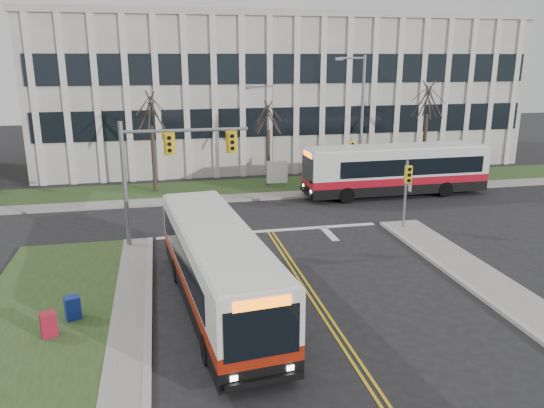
{
  "coord_description": "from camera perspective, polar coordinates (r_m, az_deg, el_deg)",
  "views": [
    {
      "loc": [
        -5.56,
        -18.42,
        9.11
      ],
      "look_at": [
        -0.23,
        6.47,
        2.0
      ],
      "focal_mm": 35.0,
      "sensor_mm": 36.0,
      "label": 1
    }
  ],
  "objects": [
    {
      "name": "ground",
      "position": [
        21.28,
        4.33,
        -9.78
      ],
      "size": [
        120.0,
        120.0,
        0.0
      ],
      "primitive_type": "plane",
      "color": "black",
      "rests_on": "ground"
    },
    {
      "name": "grass_verge",
      "position": [
        16.78,
        -26.77,
        -18.9
      ],
      "size": [
        5.0,
        26.0,
        0.12
      ],
      "primitive_type": "cube",
      "color": "#2D461E",
      "rests_on": "ground"
    },
    {
      "name": "sidewalk_west",
      "position": [
        16.24,
        -15.92,
        -18.88
      ],
      "size": [
        1.2,
        26.0,
        0.14
      ],
      "primitive_type": "cube",
      "color": "#9E9B93",
      "rests_on": "ground"
    },
    {
      "name": "sidewalk_cross",
      "position": [
        36.38,
        5.19,
        1.15
      ],
      "size": [
        44.0,
        1.6,
        0.14
      ],
      "primitive_type": "cube",
      "color": "#9E9B93",
      "rests_on": "ground"
    },
    {
      "name": "building_lawn",
      "position": [
        38.98,
        3.98,
        2.14
      ],
      "size": [
        44.0,
        5.0,
        0.12
      ],
      "primitive_type": "cube",
      "color": "#2D461E",
      "rests_on": "ground"
    },
    {
      "name": "office_building",
      "position": [
        49.65,
        0.23,
        12.01
      ],
      "size": [
        40.0,
        16.0,
        12.0
      ],
      "primitive_type": "cube",
      "color": "beige",
      "rests_on": "ground"
    },
    {
      "name": "mast_arm_signal",
      "position": [
        26.03,
        -12.03,
        4.53
      ],
      "size": [
        6.11,
        0.38,
        6.2
      ],
      "color": "slate",
      "rests_on": "ground"
    },
    {
      "name": "signal_pole_near",
      "position": [
        29.11,
        14.29,
        2.0
      ],
      "size": [
        0.34,
        0.39,
        3.8
      ],
      "color": "slate",
      "rests_on": "ground"
    },
    {
      "name": "signal_pole_far",
      "position": [
        36.74,
        8.48,
        5.08
      ],
      "size": [
        0.34,
        0.39,
        3.8
      ],
      "color": "slate",
      "rests_on": "ground"
    },
    {
      "name": "streetlight",
      "position": [
        37.39,
        9.43,
        9.39
      ],
      "size": [
        2.15,
        0.25,
        9.2
      ],
      "color": "slate",
      "rests_on": "ground"
    },
    {
      "name": "directory_sign",
      "position": [
        37.66,
        0.55,
        3.43
      ],
      "size": [
        1.5,
        0.12,
        2.0
      ],
      "color": "slate",
      "rests_on": "ground"
    },
    {
      "name": "tree_left",
      "position": [
        36.6,
        -12.89,
        9.58
      ],
      "size": [
        1.8,
        1.8,
        7.7
      ],
      "color": "#42352B",
      "rests_on": "ground"
    },
    {
      "name": "tree_mid",
      "position": [
        37.63,
        -0.42,
        9.16
      ],
      "size": [
        1.8,
        1.8,
        6.82
      ],
      "color": "#42352B",
      "rests_on": "ground"
    },
    {
      "name": "tree_right",
      "position": [
        41.46,
        16.39,
        10.56
      ],
      "size": [
        1.8,
        1.8,
        8.25
      ],
      "color": "#42352B",
      "rests_on": "ground"
    },
    {
      "name": "bus_main",
      "position": [
        19.8,
        -5.91,
        -7.01
      ],
      "size": [
        3.63,
        11.61,
        3.05
      ],
      "primitive_type": null,
      "rotation": [
        0.0,
        0.0,
        0.1
      ],
      "color": "silver",
      "rests_on": "ground"
    },
    {
      "name": "bus_cross",
      "position": [
        36.68,
        13.14,
        3.46
      ],
      "size": [
        12.4,
        2.86,
        3.3
      ],
      "primitive_type": null,
      "rotation": [
        0.0,
        0.0,
        -1.56
      ],
      "color": "silver",
      "rests_on": "ground"
    },
    {
      "name": "newspaper_box_blue",
      "position": [
        20.38,
        -20.65,
        -10.54
      ],
      "size": [
        0.63,
        0.6,
        0.95
      ],
      "primitive_type": "cube",
      "rotation": [
        0.0,
        0.0,
        0.36
      ],
      "color": "navy",
      "rests_on": "ground"
    },
    {
      "name": "newspaper_box_red",
      "position": [
        19.51,
        -22.88,
        -11.99
      ],
      "size": [
        0.62,
        0.59,
        0.95
      ],
      "primitive_type": "cube",
      "rotation": [
        0.0,
        0.0,
        0.35
      ],
      "color": "maroon",
      "rests_on": "ground"
    }
  ]
}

